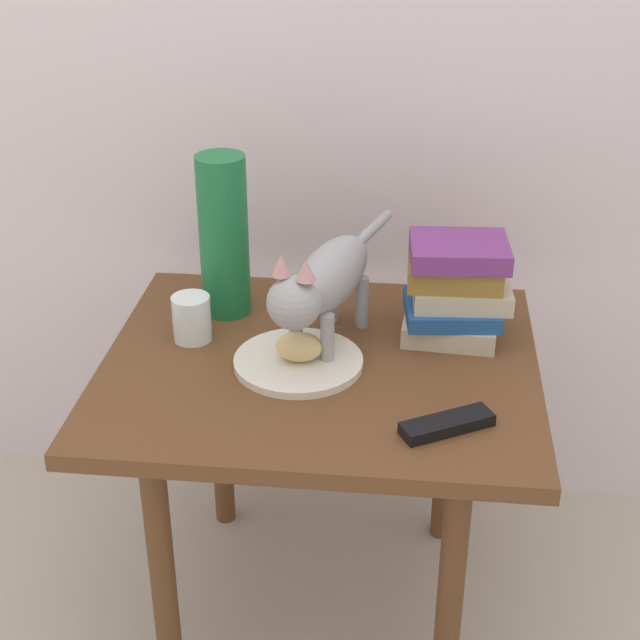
{
  "coord_description": "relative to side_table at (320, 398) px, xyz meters",
  "views": [
    {
      "loc": [
        0.16,
        -1.43,
        1.41
      ],
      "look_at": [
        0.0,
        0.0,
        0.65
      ],
      "focal_mm": 53.41,
      "sensor_mm": 36.0,
      "label": 1
    }
  ],
  "objects": [
    {
      "name": "side_table",
      "position": [
        0.0,
        0.0,
        0.0
      ],
      "size": [
        0.76,
        0.65,
        0.57
      ],
      "color": "brown",
      "rests_on": "ground"
    },
    {
      "name": "tv_remote",
      "position": [
        0.22,
        -0.19,
        0.09
      ],
      "size": [
        0.15,
        0.11,
        0.02
      ],
      "primitive_type": "cube",
      "rotation": [
        0.0,
        0.0,
        0.51
      ],
      "color": "black",
      "rests_on": "side_table"
    },
    {
      "name": "book_stack",
      "position": [
        0.23,
        0.12,
        0.17
      ],
      "size": [
        0.2,
        0.16,
        0.18
      ],
      "color": "#BCB299",
      "rests_on": "side_table"
    },
    {
      "name": "plate",
      "position": [
        -0.04,
        -0.02,
        0.09
      ],
      "size": [
        0.22,
        0.22,
        0.01
      ],
      "primitive_type": "cylinder",
      "color": "silver",
      "rests_on": "side_table"
    },
    {
      "name": "back_panel",
      "position": [
        0.0,
        0.44,
        0.61
      ],
      "size": [
        4.0,
        0.04,
        2.2
      ],
      "primitive_type": "cube",
      "color": "silver",
      "rests_on": "ground"
    },
    {
      "name": "candle_jar",
      "position": [
        -0.24,
        0.05,
        0.12
      ],
      "size": [
        0.07,
        0.07,
        0.08
      ],
      "color": "silver",
      "rests_on": "side_table"
    },
    {
      "name": "cat",
      "position": [
        0.0,
        0.04,
        0.21
      ],
      "size": [
        0.19,
        0.46,
        0.23
      ],
      "color": "#99999E",
      "rests_on": "side_table"
    },
    {
      "name": "ground_plane",
      "position": [
        0.0,
        0.0,
        -0.49
      ],
      "size": [
        6.0,
        6.0,
        0.0
      ],
      "primitive_type": "plane",
      "color": "#B2A899"
    },
    {
      "name": "bread_roll",
      "position": [
        -0.03,
        -0.02,
        0.12
      ],
      "size": [
        0.08,
        0.06,
        0.05
      ],
      "primitive_type": "ellipsoid",
      "rotation": [
        0.0,
        0.0,
        0.02
      ],
      "color": "#E0BC7A",
      "rests_on": "plate"
    },
    {
      "name": "green_vase",
      "position": [
        -0.2,
        0.17,
        0.23
      ],
      "size": [
        0.09,
        0.09,
        0.31
      ],
      "primitive_type": "cylinder",
      "color": "#196B38",
      "rests_on": "side_table"
    }
  ]
}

